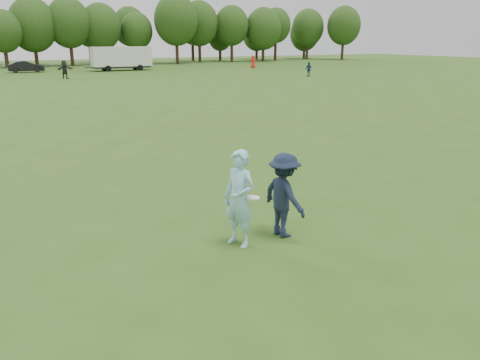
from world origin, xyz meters
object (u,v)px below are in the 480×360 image
at_px(car_f, 26,67).
at_px(defender, 284,195).
at_px(thrower, 239,199).
at_px(cargo_trailer, 121,57).
at_px(player_far_c, 253,62).
at_px(player_far_b, 309,69).
at_px(player_far_d, 65,70).
at_px(field_cone, 243,74).

bearing_deg(car_f, defender, -177.43).
xyz_separation_m(thrower, cargo_trailer, (12.87, 58.48, 0.74)).
bearing_deg(player_far_c, player_far_b, 126.92).
bearing_deg(player_far_c, car_f, 34.96).
height_order(player_far_b, cargo_trailer, cargo_trailer).
bearing_deg(thrower, car_f, 157.62).
xyz_separation_m(player_far_d, field_cone, (20.10, -4.20, -0.85)).
relative_size(defender, field_cone, 6.29).
height_order(player_far_c, field_cone, player_far_c).
relative_size(player_far_c, field_cone, 6.20).
height_order(player_far_b, player_far_d, player_far_d).
distance_m(car_f, field_cone, 28.83).
xyz_separation_m(player_far_c, cargo_trailer, (-19.09, 3.42, 0.85)).
distance_m(player_far_b, player_far_c, 17.63).
xyz_separation_m(thrower, defender, (1.09, -0.04, -0.09)).
bearing_deg(cargo_trailer, defender, -101.38).
bearing_deg(player_far_d, thrower, -114.40).
bearing_deg(thrower, player_far_d, 153.96).
distance_m(thrower, cargo_trailer, 59.88).
xyz_separation_m(defender, player_far_b, (28.35, 37.64, -0.12)).
distance_m(player_far_c, cargo_trailer, 19.41).
height_order(player_far_d, car_f, player_far_d).
bearing_deg(thrower, cargo_trailer, 145.97).
bearing_deg(player_far_d, field_cone, -31.79).
height_order(player_far_d, field_cone, player_far_d).
relative_size(thrower, player_far_c, 1.11).
bearing_deg(cargo_trailer, player_far_c, -10.16).
height_order(player_far_c, car_f, player_far_c).
bearing_deg(player_far_c, cargo_trailer, 34.96).
height_order(field_cone, cargo_trailer, cargo_trailer).
distance_m(player_far_d, cargo_trailer, 14.42).
bearing_deg(player_far_b, car_f, -142.08).
relative_size(defender, player_far_d, 0.94).
bearing_deg(player_far_b, field_cone, -147.84).
xyz_separation_m(defender, car_f, (-0.28, 60.68, -0.21)).
bearing_deg(field_cone, player_far_b, -44.57).
relative_size(car_f, cargo_trailer, 0.49).
bearing_deg(field_cone, defender, -117.67).
relative_size(player_far_b, player_far_d, 0.82).
xyz_separation_m(thrower, player_far_b, (29.44, 37.61, -0.21)).
bearing_deg(car_f, player_far_b, -126.51).
bearing_deg(defender, player_far_b, -43.32).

